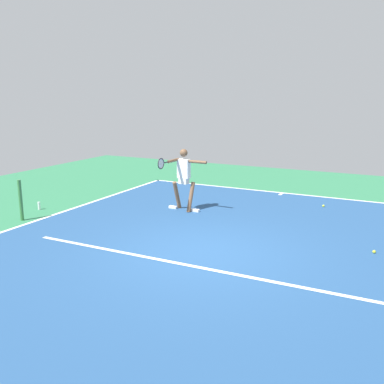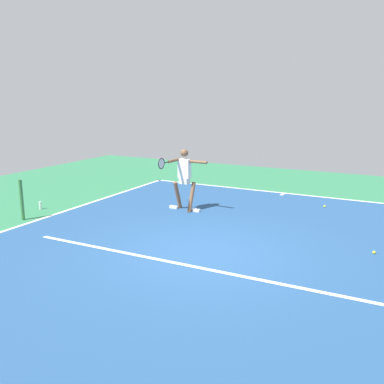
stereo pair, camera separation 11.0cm
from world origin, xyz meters
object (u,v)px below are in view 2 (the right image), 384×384
Objects in this scene: net_post at (22,200)px; tennis_player at (184,176)px; tennis_ball_by_sideline at (325,206)px; tennis_ball_near_player at (374,252)px; water_bottle at (40,205)px.

tennis_player is (-3.27, -2.76, 0.46)m from net_post.
net_post is 8.35m from tennis_ball_by_sideline.
net_post is at bearing 36.09° from tennis_ball_by_sideline.
tennis_ball_near_player is 0.30× the size of water_bottle.
net_post is 4.31m from tennis_player.
tennis_ball_by_sideline is 8.17m from water_bottle.
tennis_player is at bearing -154.36° from water_bottle.
tennis_player is 26.51× the size of tennis_ball_by_sideline.
tennis_ball_near_player is 8.79m from water_bottle.
water_bottle is (3.70, 1.77, -0.88)m from tennis_player.
tennis_ball_by_sideline is at bearing -64.45° from tennis_ball_near_player.
tennis_player reaches higher than tennis_ball_near_player.
water_bottle is (7.16, 3.92, 0.08)m from tennis_ball_by_sideline.
tennis_player reaches higher than net_post.
tennis_player is 4.19m from tennis_ball_by_sideline.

